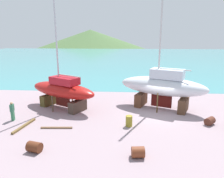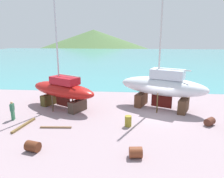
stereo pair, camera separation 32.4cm
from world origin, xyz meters
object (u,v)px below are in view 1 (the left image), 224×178
(barrel_blue_faded, at_px, (138,152))
(sailboat_small_center, at_px, (62,90))
(sailboat_far_slipway, at_px, (163,86))
(barrel_rust_near, at_px, (210,121))
(barrel_rust_mid, at_px, (129,121))
(worker, at_px, (12,111))
(barrel_tipped_center, at_px, (34,147))

(barrel_blue_faded, bearing_deg, sailboat_small_center, 129.53)
(barrel_blue_faded, bearing_deg, sailboat_far_slipway, 73.14)
(barrel_rust_near, height_order, barrel_blue_faded, barrel_blue_faded)
(sailboat_small_center, distance_m, barrel_rust_mid, 7.79)
(barrel_rust_near, height_order, barrel_rust_mid, barrel_rust_mid)
(barrel_rust_near, relative_size, barrel_blue_faded, 1.06)
(sailboat_small_center, height_order, barrel_blue_faded, sailboat_small_center)
(sailboat_far_slipway, distance_m, worker, 13.87)
(sailboat_far_slipway, bearing_deg, barrel_rust_near, 154.32)
(sailboat_small_center, distance_m, barrel_blue_faded, 11.15)
(sailboat_small_center, height_order, barrel_tipped_center, sailboat_small_center)
(barrel_rust_near, bearing_deg, sailboat_far_slipway, 130.93)
(sailboat_far_slipway, relative_size, barrel_blue_faded, 18.12)
(sailboat_small_center, bearing_deg, barrel_rust_mid, 177.29)
(sailboat_far_slipway, xyz_separation_m, barrel_rust_mid, (-3.27, -4.60, -1.85))
(sailboat_small_center, xyz_separation_m, barrel_rust_near, (13.12, -3.23, -1.56))
(worker, xyz_separation_m, barrel_blue_faded, (10.42, -5.06, -0.52))
(sailboat_small_center, relative_size, barrel_rust_near, 14.41)
(barrel_rust_near, relative_size, barrel_rust_mid, 0.92)
(sailboat_small_center, relative_size, barrel_tipped_center, 13.43)
(worker, relative_size, barrel_rust_near, 2.07)
(barrel_tipped_center, xyz_separation_m, barrel_blue_faded, (6.46, -0.19, 0.01))
(worker, bearing_deg, sailboat_far_slipway, -169.45)
(barrel_rust_mid, xyz_separation_m, barrel_tipped_center, (-5.96, -4.33, -0.11))
(worker, xyz_separation_m, barrel_tipped_center, (3.95, -4.86, -0.53))
(sailboat_small_center, relative_size, barrel_blue_faded, 15.20)
(worker, bearing_deg, barrel_tipped_center, 122.49)
(barrel_rust_mid, bearing_deg, worker, 176.93)
(sailboat_small_center, bearing_deg, barrel_blue_faded, 158.29)
(sailboat_far_slipway, relative_size, barrel_rust_mid, 15.77)
(barrel_tipped_center, height_order, barrel_blue_faded, barrel_blue_faded)
(barrel_rust_near, xyz_separation_m, barrel_blue_faded, (-6.09, -5.29, 0.03))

